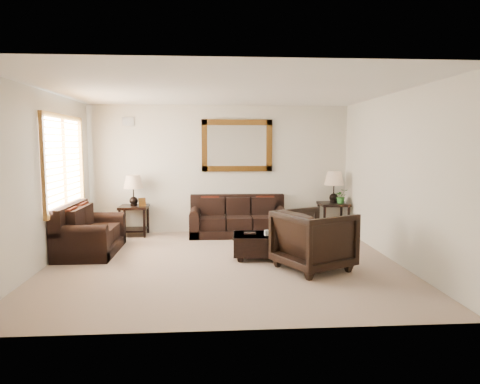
{
  "coord_description": "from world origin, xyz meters",
  "views": [
    {
      "loc": [
        -0.19,
        -6.65,
        1.88
      ],
      "look_at": [
        0.31,
        0.6,
        1.07
      ],
      "focal_mm": 32.0,
      "sensor_mm": 36.0,
      "label": 1
    }
  ],
  "objects": [
    {
      "name": "loveseat",
      "position": [
        -2.33,
        0.8,
        0.31
      ],
      "size": [
        0.9,
        1.52,
        0.86
      ],
      "rotation": [
        0.0,
        0.0,
        1.57
      ],
      "color": "black",
      "rests_on": "room"
    },
    {
      "name": "potted_plant",
      "position": [
        2.53,
        2.06,
        0.77
      ],
      "size": [
        0.3,
        0.32,
        0.24
      ],
      "primitive_type": "imported",
      "rotation": [
        0.0,
        0.0,
        -0.08
      ],
      "color": "#275F20",
      "rests_on": "end_table_right"
    },
    {
      "name": "sofa",
      "position": [
        0.37,
        2.11,
        0.3
      ],
      "size": [
        1.99,
        0.86,
        0.81
      ],
      "color": "black",
      "rests_on": "room"
    },
    {
      "name": "end_table_right",
      "position": [
        2.4,
        2.16,
        0.85
      ],
      "size": [
        0.59,
        0.59,
        1.31
      ],
      "color": "black",
      "rests_on": "room"
    },
    {
      "name": "armchair",
      "position": [
        1.34,
        -0.45,
        0.49
      ],
      "size": [
        1.24,
        1.27,
        0.99
      ],
      "primitive_type": "imported",
      "rotation": [
        0.0,
        0.0,
        2.04
      ],
      "color": "black",
      "rests_on": "floor"
    },
    {
      "name": "coffee_table",
      "position": [
        0.76,
        0.23,
        0.25
      ],
      "size": [
        1.23,
        0.73,
        0.5
      ],
      "rotation": [
        0.0,
        0.0,
        -0.08
      ],
      "color": "black",
      "rests_on": "room"
    },
    {
      "name": "mirror",
      "position": [
        0.37,
        2.47,
        1.85
      ],
      "size": [
        1.5,
        0.06,
        1.1
      ],
      "color": "#47270E",
      "rests_on": "room"
    },
    {
      "name": "end_table_left",
      "position": [
        -1.77,
        2.17,
        0.82
      ],
      "size": [
        0.57,
        0.57,
        1.25
      ],
      "color": "black",
      "rests_on": "room"
    },
    {
      "name": "window",
      "position": [
        -2.7,
        0.9,
        1.55
      ],
      "size": [
        0.07,
        1.96,
        1.66
      ],
      "color": "white",
      "rests_on": "room"
    },
    {
      "name": "air_vent",
      "position": [
        -1.9,
        2.48,
        2.35
      ],
      "size": [
        0.25,
        0.02,
        0.18
      ],
      "primitive_type": "cube",
      "color": "#999999",
      "rests_on": "room"
    },
    {
      "name": "room",
      "position": [
        0.0,
        0.0,
        1.35
      ],
      "size": [
        5.51,
        5.01,
        2.71
      ],
      "color": "#846E5B",
      "rests_on": "ground"
    }
  ]
}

